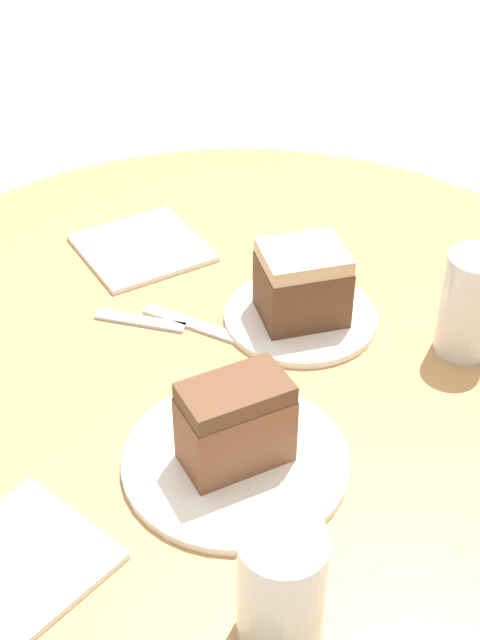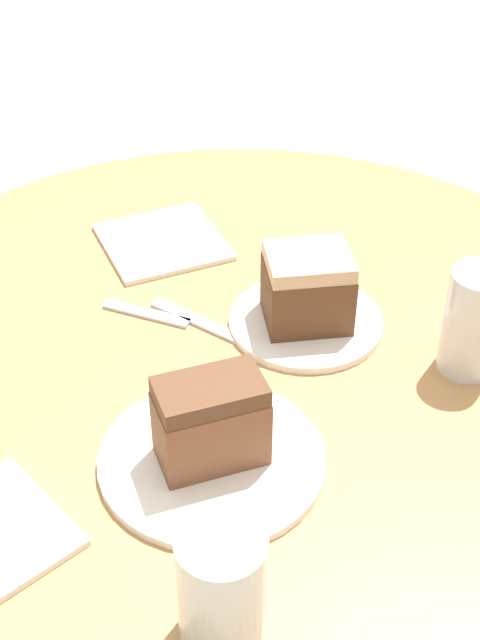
% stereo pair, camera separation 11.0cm
% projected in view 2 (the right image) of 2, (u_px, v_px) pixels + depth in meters
% --- Properties ---
extents(table, '(1.10, 1.10, 0.75)m').
position_uv_depth(table, '(240.00, 441.00, 1.23)').
color(table, tan).
rests_on(table, ground_plane).
extents(plate_near, '(0.20, 0.20, 0.01)m').
position_uv_depth(plate_near, '(306.00, 322.00, 1.16)').
color(plate_near, white).
rests_on(plate_near, table).
extents(plate_far, '(0.25, 0.25, 0.01)m').
position_uv_depth(plate_far, '(212.00, 459.00, 0.96)').
color(plate_far, white).
rests_on(plate_far, table).
extents(cake_slice_near, '(0.13, 0.14, 0.10)m').
position_uv_depth(cake_slice_near, '(307.00, 288.00, 1.12)').
color(cake_slice_near, brown).
rests_on(cake_slice_near, plate_near).
extents(cake_slice_far, '(0.10, 0.13, 0.10)m').
position_uv_depth(cake_slice_far, '(211.00, 422.00, 0.93)').
color(cake_slice_far, brown).
rests_on(cake_slice_far, plate_far).
extents(glass_lemonade, '(0.07, 0.07, 0.14)m').
position_uv_depth(glass_lemonade, '(472.00, 327.00, 1.06)').
color(glass_lemonade, beige).
rests_on(glass_lemonade, table).
extents(glass_water, '(0.08, 0.08, 0.12)m').
position_uv_depth(glass_water, '(222.00, 593.00, 0.77)').
color(glass_water, silver).
rests_on(glass_water, table).
extents(napkin_stack, '(0.20, 0.20, 0.01)m').
position_uv_depth(napkin_stack, '(163.00, 242.00, 1.31)').
color(napkin_stack, white).
rests_on(napkin_stack, table).
extents(fork, '(0.18, 0.07, 0.00)m').
position_uv_depth(fork, '(208.00, 326.00, 1.15)').
color(fork, silver).
rests_on(fork, table).
extents(spoon, '(0.11, 0.08, 0.00)m').
position_uv_depth(spoon, '(147.00, 314.00, 1.17)').
color(spoon, silver).
rests_on(spoon, table).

